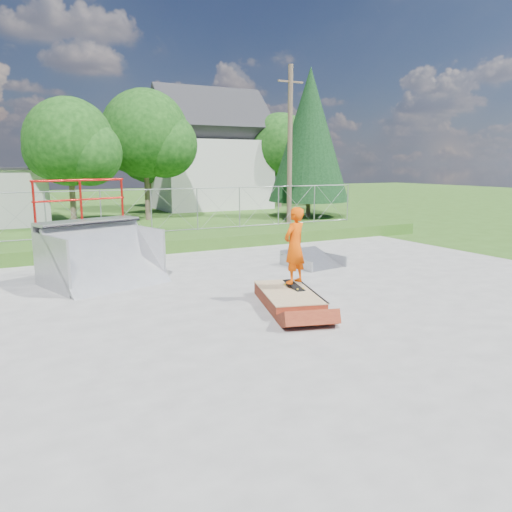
{
  "coord_description": "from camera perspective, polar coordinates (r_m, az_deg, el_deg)",
  "views": [
    {
      "loc": [
        -5.68,
        -9.45,
        3.28
      ],
      "look_at": [
        -0.17,
        1.02,
        1.1
      ],
      "focal_mm": 35.0,
      "sensor_mm": 36.0,
      "label": 1
    }
  ],
  "objects": [
    {
      "name": "chain_link_fence",
      "position": [
        20.83,
        -11.88,
        5.04
      ],
      "size": [
        20.0,
        0.06,
        1.8
      ],
      "primitive_type": null,
      "color": "gray",
      "rests_on": "grass_berm"
    },
    {
      "name": "concrete_pad",
      "position": [
        11.5,
        3.13,
        -6.05
      ],
      "size": [
        20.0,
        16.0,
        0.04
      ],
      "primitive_type": "cube",
      "color": "gray",
      "rests_on": "ground"
    },
    {
      "name": "grind_box",
      "position": [
        11.76,
        3.68,
        -4.87
      ],
      "size": [
        1.8,
        2.64,
        0.36
      ],
      "rotation": [
        0.0,
        0.0,
        -0.29
      ],
      "color": "maroon",
      "rests_on": "concrete_pad"
    },
    {
      "name": "tree_right_far",
      "position": [
        38.81,
        3.24,
        12.29
      ],
      "size": [
        5.1,
        4.8,
        7.12
      ],
      "color": "brown",
      "rests_on": "ground"
    },
    {
      "name": "skateboard",
      "position": [
        12.05,
        4.36,
        -3.41
      ],
      "size": [
        0.28,
        0.81,
        0.13
      ],
      "primitive_type": "cube",
      "rotation": [
        0.14,
        0.0,
        -0.08
      ],
      "color": "black",
      "rests_on": "grind_box"
    },
    {
      "name": "quarter_pipe",
      "position": [
        14.2,
        -17.12,
        2.49
      ],
      "size": [
        3.46,
        3.17,
        2.86
      ],
      "primitive_type": null,
      "rotation": [
        0.0,
        0.0,
        0.31
      ],
      "color": "#999BA0",
      "rests_on": "concrete_pad"
    },
    {
      "name": "skater",
      "position": [
        11.87,
        4.42,
        0.86
      ],
      "size": [
        0.78,
        0.66,
        1.82
      ],
      "primitive_type": "imported",
      "rotation": [
        0.0,
        0.0,
        3.53
      ],
      "color": "#EA4B02",
      "rests_on": "grind_box"
    },
    {
      "name": "tree_center",
      "position": [
        30.5,
        -11.94,
        13.16
      ],
      "size": [
        5.44,
        5.12,
        7.6
      ],
      "color": "brown",
      "rests_on": "ground"
    },
    {
      "name": "tree_back_mid",
      "position": [
        38.87,
        -11.7,
        10.74
      ],
      "size": [
        4.08,
        3.84,
        5.7
      ],
      "color": "brown",
      "rests_on": "ground"
    },
    {
      "name": "flat_bank_ramp",
      "position": [
        16.28,
        6.58,
        -0.41
      ],
      "size": [
        1.74,
        1.83,
        0.47
      ],
      "primitive_type": null,
      "rotation": [
        0.0,
        0.0,
        0.14
      ],
      "color": "#999BA0",
      "rests_on": "concrete_pad"
    },
    {
      "name": "utility_pole",
      "position": [
        25.19,
        3.88,
        12.05
      ],
      "size": [
        0.24,
        0.24,
        8.0
      ],
      "primitive_type": "cylinder",
      "color": "brown",
      "rests_on": "ground"
    },
    {
      "name": "tree_left_near",
      "position": [
        27.58,
        -20.01,
        11.82
      ],
      "size": [
        4.76,
        4.48,
        6.65
      ],
      "color": "brown",
      "rests_on": "ground"
    },
    {
      "name": "grass_berm",
      "position": [
        20.01,
        -10.96,
        1.54
      ],
      "size": [
        24.0,
        3.0,
        0.5
      ],
      "primitive_type": "cube",
      "color": "#325718",
      "rests_on": "ground"
    },
    {
      "name": "ground",
      "position": [
        11.5,
        3.13,
        -6.15
      ],
      "size": [
        120.0,
        120.0,
        0.0
      ],
      "primitive_type": "plane",
      "color": "#325718",
      "rests_on": "ground"
    },
    {
      "name": "gable_house",
      "position": [
        38.37,
        -5.38,
        11.22
      ],
      "size": [
        8.4,
        6.08,
        8.94
      ],
      "color": "#BABAB6",
      "rests_on": "ground"
    },
    {
      "name": "conifer_tree",
      "position": [
        31.86,
        6.15,
        13.56
      ],
      "size": [
        5.04,
        5.04,
        9.1
      ],
      "color": "brown",
      "rests_on": "ground"
    }
  ]
}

